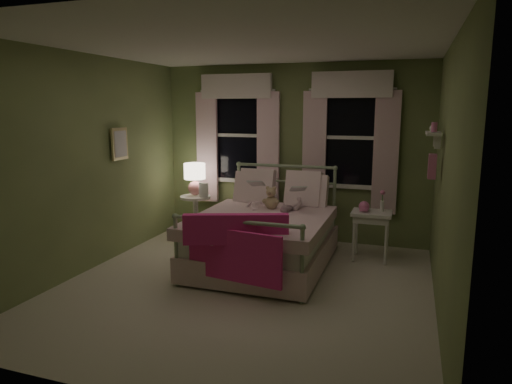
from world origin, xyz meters
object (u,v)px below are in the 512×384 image
at_px(child_right, 295,190).
at_px(teddy_bear, 271,200).
at_px(bed, 265,235).
at_px(nightstand_right, 372,219).
at_px(nightstand_left, 196,211).
at_px(child_left, 255,186).
at_px(table_lamp, 195,176).

height_order(child_right, teddy_bear, child_right).
relative_size(bed, nightstand_right, 3.18).
distance_m(bed, nightstand_left, 1.61).
height_order(child_right, nightstand_right, child_right).
bearing_deg(teddy_bear, nightstand_right, 15.38).
xyz_separation_m(nightstand_left, nightstand_right, (2.63, -0.22, 0.13)).
xyz_separation_m(child_right, teddy_bear, (-0.28, -0.16, -0.11)).
distance_m(child_left, teddy_bear, 0.35).
distance_m(bed, nightstand_right, 1.40).
xyz_separation_m(bed, child_left, (-0.28, 0.42, 0.55)).
xyz_separation_m(bed, child_right, (0.28, 0.42, 0.52)).
bearing_deg(bed, nightstand_left, 148.94).
bearing_deg(child_right, table_lamp, 2.41).
height_order(teddy_bear, nightstand_right, teddy_bear).
xyz_separation_m(child_right, nightstand_left, (-1.65, 0.41, -0.48)).
distance_m(child_left, child_right, 0.56).
bearing_deg(bed, nightstand_right, 25.88).
distance_m(teddy_bear, nightstand_right, 1.32).
relative_size(child_left, child_right, 1.09).
bearing_deg(nightstand_left, table_lamp, 0.00).
xyz_separation_m(bed, nightstand_right, (1.25, 0.61, 0.17)).
distance_m(child_left, nightstand_left, 1.28).
relative_size(teddy_bear, table_lamp, 0.63).
bearing_deg(bed, child_left, 123.60).
relative_size(child_right, teddy_bear, 2.17).
height_order(child_left, child_right, child_left).
bearing_deg(table_lamp, nightstand_right, -4.81).
xyz_separation_m(bed, nightstand_left, (-1.37, 0.83, 0.03)).
bearing_deg(teddy_bear, child_right, 29.50).
relative_size(teddy_bear, nightstand_right, 0.48).
relative_size(child_left, nightstand_right, 1.13).
bearing_deg(table_lamp, teddy_bear, -22.35).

